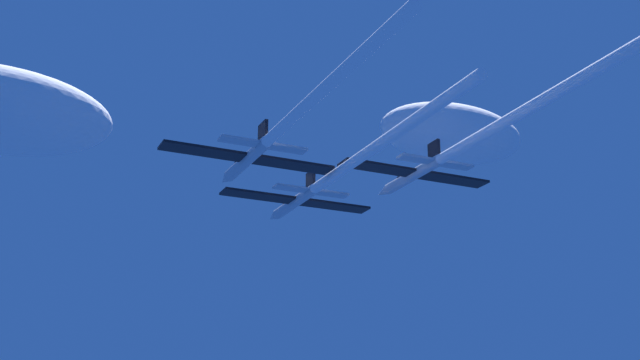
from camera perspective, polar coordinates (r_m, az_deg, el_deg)
jet_lead at (r=98.67m, az=1.10°, el=0.42°), size 20.64×51.60×3.42m
jet_left_wing at (r=86.34m, az=-2.72°, el=3.60°), size 20.64×46.72×3.42m
jet_right_wing at (r=95.34m, az=10.14°, el=2.49°), size 20.64×50.27×3.42m
cloud_puffy at (r=145.18m, az=9.13°, el=3.16°), size 27.20×14.96×9.52m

